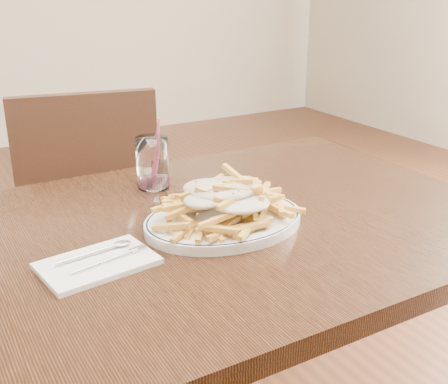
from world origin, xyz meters
TOP-DOWN VIEW (x-y plane):
  - table at (0.00, 0.00)m, footprint 1.20×0.80m
  - chair_far at (-0.02, 0.77)m, footprint 0.49×0.49m
  - fries_plate at (0.02, -0.03)m, footprint 0.37×0.33m
  - loaded_fries at (0.02, -0.03)m, footprint 0.28×0.23m
  - napkin at (-0.24, -0.06)m, footprint 0.20×0.14m
  - cutlery at (-0.24, -0.06)m, footprint 0.17×0.08m
  - water_glass at (-0.01, 0.24)m, footprint 0.07×0.07m

SIDE VIEW (x-z plane):
  - chair_far at x=-0.02m, z-range 0.06..0.96m
  - table at x=0.00m, z-range 0.30..1.05m
  - napkin at x=-0.24m, z-range 0.75..0.76m
  - fries_plate at x=0.02m, z-range 0.75..0.77m
  - cutlery at x=-0.24m, z-range 0.76..0.76m
  - water_glass at x=-0.01m, z-range 0.72..0.88m
  - loaded_fries at x=0.02m, z-range 0.77..0.85m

